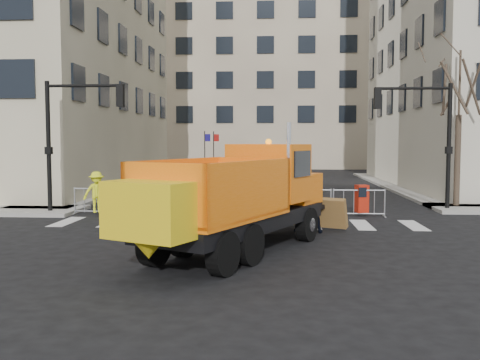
# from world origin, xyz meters

# --- Properties ---
(ground) EXTENTS (120.00, 120.00, 0.00)m
(ground) POSITION_xyz_m (0.00, 0.00, 0.00)
(ground) COLOR black
(ground) RESTS_ON ground
(sidewalk_back) EXTENTS (64.00, 5.00, 0.15)m
(sidewalk_back) POSITION_xyz_m (0.00, 8.50, 0.07)
(sidewalk_back) COLOR gray
(sidewalk_back) RESTS_ON ground
(building_far) EXTENTS (30.00, 18.00, 24.00)m
(building_far) POSITION_xyz_m (0.00, 52.00, 12.00)
(building_far) COLOR tan
(building_far) RESTS_ON ground
(traffic_light_left) EXTENTS (0.18, 0.18, 5.40)m
(traffic_light_left) POSITION_xyz_m (-8.00, 7.50, 2.70)
(traffic_light_left) COLOR black
(traffic_light_left) RESTS_ON ground
(traffic_light_right) EXTENTS (0.18, 0.18, 5.40)m
(traffic_light_right) POSITION_xyz_m (8.50, 9.50, 2.70)
(traffic_light_right) COLOR black
(traffic_light_right) RESTS_ON ground
(crowd_barriers) EXTENTS (12.60, 0.60, 1.10)m
(crowd_barriers) POSITION_xyz_m (-0.75, 7.60, 0.55)
(crowd_barriers) COLOR #9EA0A5
(crowd_barriers) RESTS_ON ground
(street_tree) EXTENTS (3.00, 3.00, 7.50)m
(street_tree) POSITION_xyz_m (9.20, 10.50, 3.75)
(street_tree) COLOR #382B21
(street_tree) RESTS_ON ground
(plow_truck) EXTENTS (6.05, 9.14, 3.49)m
(plow_truck) POSITION_xyz_m (0.17, 0.32, 1.55)
(plow_truck) COLOR black
(plow_truck) RESTS_ON ground
(cop_a) EXTENTS (0.75, 0.59, 1.83)m
(cop_a) POSITION_xyz_m (1.34, 5.22, 0.91)
(cop_a) COLOR black
(cop_a) RESTS_ON ground
(cop_b) EXTENTS (1.01, 0.85, 1.84)m
(cop_b) POSITION_xyz_m (2.33, 3.76, 0.92)
(cop_b) COLOR black
(cop_b) RESTS_ON ground
(cop_c) EXTENTS (0.87, 1.04, 1.67)m
(cop_c) POSITION_xyz_m (2.08, 3.91, 0.83)
(cop_c) COLOR black
(cop_c) RESTS_ON ground
(worker) EXTENTS (1.22, 1.06, 1.63)m
(worker) POSITION_xyz_m (-5.88, 7.03, 0.97)
(worker) COLOR #EAF41C
(worker) RESTS_ON sidewalk_back
(newspaper_box) EXTENTS (0.55, 0.51, 1.10)m
(newspaper_box) POSITION_xyz_m (4.63, 7.76, 0.70)
(newspaper_box) COLOR #B21F0D
(newspaper_box) RESTS_ON sidewalk_back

